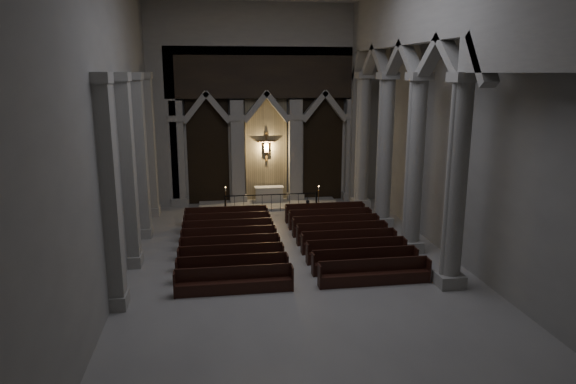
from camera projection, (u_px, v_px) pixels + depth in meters
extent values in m
plane|color=#989590|center=(297.00, 269.00, 21.38)|extent=(24.00, 24.00, 0.00)
cube|color=gray|center=(265.00, 106.00, 31.57)|extent=(14.00, 0.10, 12.00)
cube|color=gray|center=(419.00, 197.00, 8.45)|extent=(14.00, 0.10, 12.00)
cube|color=gray|center=(112.00, 128.00, 19.00)|extent=(0.10, 24.00, 12.00)
cube|color=gray|center=(466.00, 123.00, 21.02)|extent=(0.10, 24.00, 12.00)
cube|color=#A19F96|center=(178.00, 154.00, 30.95)|extent=(0.80, 0.50, 6.40)
cube|color=#A19F96|center=(180.00, 201.00, 31.62)|extent=(1.05, 0.70, 0.50)
cube|color=#A19F96|center=(176.00, 118.00, 30.46)|extent=(1.00, 0.65, 0.35)
cube|color=#A19F96|center=(238.00, 153.00, 31.46)|extent=(0.80, 0.50, 6.40)
cube|color=#A19F96|center=(239.00, 199.00, 32.14)|extent=(1.05, 0.70, 0.50)
cube|color=#A19F96|center=(237.00, 118.00, 30.98)|extent=(1.00, 0.65, 0.35)
cube|color=#A19F96|center=(295.00, 151.00, 31.98)|extent=(0.80, 0.50, 6.40)
cube|color=#A19F96|center=(295.00, 197.00, 32.65)|extent=(1.05, 0.70, 0.50)
cube|color=#A19F96|center=(296.00, 117.00, 31.49)|extent=(1.00, 0.65, 0.35)
cube|color=#A19F96|center=(351.00, 150.00, 32.50)|extent=(0.80, 0.50, 6.40)
cube|color=#A19F96|center=(350.00, 195.00, 33.17)|extent=(1.05, 0.70, 0.50)
cube|color=#A19F96|center=(352.00, 116.00, 32.01)|extent=(1.00, 0.65, 0.35)
cube|color=black|center=(208.00, 148.00, 31.47)|extent=(2.60, 0.15, 7.00)
cube|color=#9D8C65|center=(266.00, 147.00, 31.99)|extent=(2.60, 0.15, 7.00)
cube|color=black|center=(323.00, 145.00, 32.51)|extent=(2.60, 0.15, 7.00)
cube|color=black|center=(266.00, 73.00, 30.63)|extent=(12.00, 0.50, 3.00)
cube|color=#A19F96|center=(163.00, 133.00, 30.54)|extent=(1.60, 0.50, 9.00)
cube|color=#A19F96|center=(364.00, 130.00, 32.32)|extent=(1.60, 0.50, 9.00)
cube|color=#A19F96|center=(266.00, 29.00, 30.06)|extent=(14.00, 0.50, 3.00)
plane|color=#FFE472|center=(266.00, 147.00, 31.96)|extent=(1.50, 0.00, 1.50)
cube|color=brown|center=(266.00, 147.00, 31.88)|extent=(0.13, 0.08, 1.80)
cube|color=brown|center=(266.00, 141.00, 31.80)|extent=(1.10, 0.08, 0.13)
cube|color=tan|center=(266.00, 148.00, 31.83)|extent=(0.26, 0.10, 0.60)
sphere|color=tan|center=(266.00, 141.00, 31.74)|extent=(0.17, 0.17, 0.17)
cylinder|color=tan|center=(262.00, 142.00, 31.71)|extent=(0.45, 0.08, 0.08)
cylinder|color=tan|center=(271.00, 142.00, 31.78)|extent=(0.45, 0.08, 0.08)
cube|color=#A19F96|center=(360.00, 203.00, 31.26)|extent=(1.00, 1.00, 0.50)
cylinder|color=#A19F96|center=(362.00, 142.00, 30.41)|extent=(0.70, 0.70, 7.50)
cube|color=#A19F96|center=(365.00, 75.00, 29.53)|extent=(0.95, 0.95, 0.35)
cube|color=#A19F96|center=(382.00, 221.00, 27.41)|extent=(1.00, 1.00, 0.50)
cylinder|color=#A19F96|center=(385.00, 152.00, 26.56)|extent=(0.70, 0.70, 7.50)
cube|color=#A19F96|center=(388.00, 76.00, 25.68)|extent=(0.95, 0.95, 0.35)
cube|color=#A19F96|center=(410.00, 246.00, 23.56)|extent=(1.00, 1.00, 0.50)
cylinder|color=#A19F96|center=(414.00, 165.00, 22.70)|extent=(0.70, 0.70, 7.50)
cube|color=#A19F96|center=(419.00, 76.00, 21.83)|extent=(0.95, 0.95, 0.35)
cube|color=#A19F96|center=(449.00, 279.00, 19.70)|extent=(1.00, 1.00, 0.50)
cylinder|color=#A19F96|center=(456.00, 184.00, 18.85)|extent=(0.70, 0.70, 7.50)
cube|color=#A19F96|center=(464.00, 77.00, 17.98)|extent=(0.95, 0.95, 0.35)
cube|color=#A19F96|center=(439.00, 3.00, 19.76)|extent=(0.55, 24.00, 2.80)
cube|color=#A19F96|center=(354.00, 128.00, 32.10)|extent=(0.55, 1.20, 9.20)
cube|color=#A19F96|center=(154.00, 211.00, 29.50)|extent=(0.60, 1.00, 0.50)
cube|color=#A19F96|center=(150.00, 146.00, 28.64)|extent=(0.50, 0.80, 7.50)
cube|color=#A19F96|center=(146.00, 75.00, 27.77)|extent=(0.60, 1.00, 0.35)
cube|color=#A19F96|center=(146.00, 232.00, 25.64)|extent=(0.60, 1.00, 0.50)
cube|color=#A19F96|center=(141.00, 157.00, 24.79)|extent=(0.50, 0.80, 7.50)
cube|color=#A19F96|center=(136.00, 76.00, 23.92)|extent=(0.60, 1.00, 0.35)
cube|color=#A19F96|center=(135.00, 260.00, 21.79)|extent=(0.60, 1.00, 0.50)
cube|color=#A19F96|center=(129.00, 173.00, 20.94)|extent=(0.50, 0.80, 7.50)
cube|color=#A19F96|center=(122.00, 77.00, 20.06)|extent=(0.60, 1.00, 0.35)
cube|color=#A19F96|center=(119.00, 300.00, 17.94)|extent=(0.60, 1.00, 0.50)
cube|color=#A19F96|center=(111.00, 196.00, 17.09)|extent=(0.50, 0.80, 7.50)
cube|color=#A19F96|center=(101.00, 78.00, 16.21)|extent=(0.60, 1.00, 0.35)
cube|color=#A19F96|center=(269.00, 205.00, 31.57)|extent=(8.50, 2.60, 0.15)
cube|color=beige|center=(269.00, 194.00, 32.04)|extent=(1.67, 0.65, 0.88)
cube|color=white|center=(269.00, 187.00, 31.94)|extent=(1.81, 0.72, 0.04)
cube|color=black|center=(271.00, 195.00, 30.06)|extent=(5.40, 0.05, 0.05)
cube|color=black|center=(225.00, 204.00, 29.78)|extent=(0.09, 0.09, 1.08)
cube|color=black|center=(316.00, 201.00, 30.55)|extent=(0.09, 0.09, 1.08)
cylinder|color=black|center=(235.00, 205.00, 29.86)|extent=(0.02, 0.02, 0.99)
cylinder|color=black|center=(244.00, 204.00, 29.94)|extent=(0.02, 0.02, 0.99)
cylinder|color=black|center=(253.00, 204.00, 30.02)|extent=(0.02, 0.02, 0.99)
cylinder|color=black|center=(262.00, 203.00, 30.10)|extent=(0.02, 0.02, 0.99)
cylinder|color=black|center=(271.00, 203.00, 30.17)|extent=(0.02, 0.02, 0.99)
cylinder|color=black|center=(280.00, 203.00, 30.25)|extent=(0.02, 0.02, 0.99)
cylinder|color=black|center=(289.00, 202.00, 30.33)|extent=(0.02, 0.02, 0.99)
cylinder|color=black|center=(298.00, 202.00, 30.41)|extent=(0.02, 0.02, 0.99)
cylinder|color=black|center=(307.00, 202.00, 30.48)|extent=(0.02, 0.02, 0.99)
cylinder|color=olive|center=(226.00, 211.00, 30.21)|extent=(0.26, 0.26, 0.05)
cylinder|color=olive|center=(226.00, 201.00, 30.07)|extent=(0.04, 0.04, 1.22)
cylinder|color=olive|center=(226.00, 191.00, 29.93)|extent=(0.13, 0.13, 0.02)
cylinder|color=#EEE2C8|center=(226.00, 189.00, 29.90)|extent=(0.05, 0.05, 0.21)
sphere|color=#F4A655|center=(225.00, 187.00, 29.87)|extent=(0.05, 0.05, 0.05)
cylinder|color=olive|center=(318.00, 211.00, 30.34)|extent=(0.26, 0.26, 0.05)
cylinder|color=olive|center=(319.00, 201.00, 30.20)|extent=(0.04, 0.04, 1.24)
cylinder|color=olive|center=(319.00, 190.00, 30.05)|extent=(0.13, 0.13, 0.02)
cylinder|color=#EEE2C8|center=(319.00, 188.00, 30.03)|extent=(0.05, 0.05, 0.22)
sphere|color=#F4A655|center=(319.00, 186.00, 30.00)|extent=(0.05, 0.05, 0.05)
cube|color=black|center=(227.00, 221.00, 27.56)|extent=(4.35, 0.41, 0.47)
cube|color=black|center=(226.00, 211.00, 27.63)|extent=(4.35, 0.07, 0.52)
cube|color=black|center=(185.00, 218.00, 27.19)|extent=(0.06, 0.47, 0.93)
cube|color=black|center=(267.00, 215.00, 27.82)|extent=(0.06, 0.47, 0.93)
cube|color=black|center=(325.00, 217.00, 28.33)|extent=(4.35, 0.41, 0.47)
cube|color=black|center=(324.00, 207.00, 28.41)|extent=(4.35, 0.07, 0.52)
cube|color=black|center=(286.00, 214.00, 27.97)|extent=(0.06, 0.47, 0.93)
cube|color=black|center=(363.00, 211.00, 28.59)|extent=(0.06, 0.47, 0.93)
cube|color=black|center=(227.00, 228.00, 26.34)|extent=(4.35, 0.41, 0.47)
cube|color=black|center=(227.00, 217.00, 26.42)|extent=(4.35, 0.07, 0.52)
cube|color=black|center=(184.00, 225.00, 25.97)|extent=(0.06, 0.47, 0.93)
cube|color=black|center=(269.00, 222.00, 26.60)|extent=(0.06, 0.47, 0.93)
cube|color=black|center=(330.00, 223.00, 27.12)|extent=(4.35, 0.41, 0.47)
cube|color=black|center=(329.00, 213.00, 27.20)|extent=(4.35, 0.07, 0.52)
cube|color=black|center=(289.00, 221.00, 26.75)|extent=(0.06, 0.47, 0.93)
cube|color=black|center=(370.00, 217.00, 27.38)|extent=(0.06, 0.47, 0.93)
cube|color=black|center=(228.00, 235.00, 25.13)|extent=(4.35, 0.41, 0.47)
cube|color=black|center=(228.00, 224.00, 25.20)|extent=(4.35, 0.07, 0.52)
cube|color=black|center=(183.00, 233.00, 24.76)|extent=(0.06, 0.47, 0.93)
cube|color=black|center=(272.00, 229.00, 25.39)|extent=(0.06, 0.47, 0.93)
cube|color=black|center=(336.00, 230.00, 25.90)|extent=(4.35, 0.41, 0.47)
cube|color=black|center=(335.00, 220.00, 25.98)|extent=(4.35, 0.07, 0.52)
cube|color=black|center=(293.00, 228.00, 25.54)|extent=(0.06, 0.47, 0.93)
cube|color=black|center=(377.00, 224.00, 26.16)|extent=(0.06, 0.47, 0.93)
cube|color=black|center=(229.00, 243.00, 23.91)|extent=(4.35, 0.41, 0.47)
cube|color=black|center=(229.00, 232.00, 23.99)|extent=(4.35, 0.07, 0.52)
cube|color=black|center=(182.00, 241.00, 23.54)|extent=(0.06, 0.47, 0.93)
cube|color=black|center=(275.00, 237.00, 24.17)|extent=(0.06, 0.47, 0.93)
cube|color=black|center=(342.00, 238.00, 24.69)|extent=(4.35, 0.41, 0.47)
cube|color=black|center=(341.00, 227.00, 24.77)|extent=(4.35, 0.07, 0.52)
cube|color=black|center=(297.00, 235.00, 24.32)|extent=(0.06, 0.47, 0.93)
cube|color=black|center=(385.00, 231.00, 24.95)|extent=(0.06, 0.47, 0.93)
cube|color=black|center=(230.00, 253.00, 22.70)|extent=(4.35, 0.41, 0.47)
cube|color=black|center=(230.00, 241.00, 22.77)|extent=(4.35, 0.07, 0.52)
cube|color=black|center=(180.00, 250.00, 22.33)|extent=(0.06, 0.47, 0.93)
cube|color=black|center=(279.00, 245.00, 22.96)|extent=(0.06, 0.47, 0.93)
cube|color=black|center=(349.00, 247.00, 23.47)|extent=(4.35, 0.41, 0.47)
cube|color=black|center=(348.00, 235.00, 23.55)|extent=(4.35, 0.07, 0.52)
cube|color=black|center=(302.00, 244.00, 23.11)|extent=(0.06, 0.47, 0.93)
cube|color=black|center=(394.00, 240.00, 23.73)|extent=(0.06, 0.47, 0.93)
cube|color=black|center=(232.00, 263.00, 21.48)|extent=(4.35, 0.41, 0.47)
cube|color=black|center=(231.00, 250.00, 21.56)|extent=(4.35, 0.07, 0.52)
cube|color=black|center=(178.00, 260.00, 21.11)|extent=(0.06, 0.47, 0.93)
cube|color=black|center=(283.00, 255.00, 21.74)|extent=(0.06, 0.47, 0.93)
cube|color=black|center=(356.00, 256.00, 22.26)|extent=(4.35, 0.41, 0.47)
cube|color=black|center=(355.00, 244.00, 22.34)|extent=(4.35, 0.07, 0.52)
cube|color=black|center=(307.00, 254.00, 21.89)|extent=(0.06, 0.47, 0.93)
cube|color=black|center=(404.00, 249.00, 22.52)|extent=(0.06, 0.47, 0.93)
cube|color=black|center=(233.00, 274.00, 20.26)|extent=(4.35, 0.41, 0.47)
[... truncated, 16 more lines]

